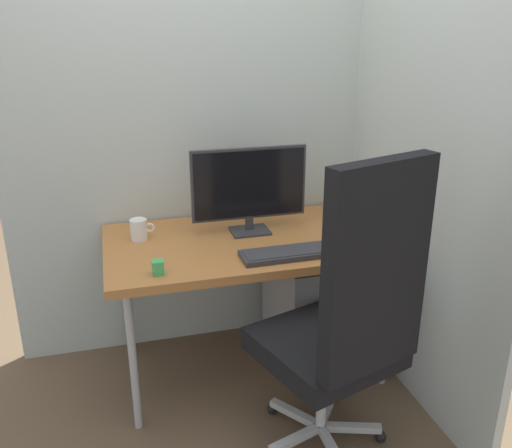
% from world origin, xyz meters
% --- Properties ---
extents(ground_plane, '(8.00, 8.00, 0.00)m').
position_xyz_m(ground_plane, '(0.00, 0.00, 0.00)').
color(ground_plane, brown).
extents(wall_back, '(2.30, 0.04, 2.80)m').
position_xyz_m(wall_back, '(0.00, 0.41, 1.40)').
color(wall_back, '#B7C1BC').
rests_on(wall_back, ground_plane).
extents(wall_side_right, '(0.04, 1.70, 2.80)m').
position_xyz_m(wall_side_right, '(0.71, -0.13, 1.40)').
color(wall_side_right, '#B7C1BC').
rests_on(wall_side_right, ground_plane).
extents(desk, '(1.37, 0.76, 0.73)m').
position_xyz_m(desk, '(0.00, 0.00, 0.68)').
color(desk, '#B27038').
rests_on(desk, ground_plane).
extents(office_chair, '(0.62, 0.64, 1.29)m').
position_xyz_m(office_chair, '(0.19, -0.70, 0.66)').
color(office_chair, black).
rests_on(office_chair, ground_plane).
extents(filing_cabinet, '(0.45, 0.54, 0.61)m').
position_xyz_m(filing_cabinet, '(0.37, 0.02, 0.30)').
color(filing_cabinet, '#9EA0A5').
rests_on(filing_cabinet, ground_plane).
extents(monitor, '(0.56, 0.15, 0.42)m').
position_xyz_m(monitor, '(0.02, 0.09, 0.96)').
color(monitor, '#333338').
rests_on(monitor, desk).
extents(keyboard, '(0.42, 0.16, 0.03)m').
position_xyz_m(keyboard, '(0.10, -0.25, 0.74)').
color(keyboard, '#333338').
rests_on(keyboard, desk).
extents(mouse, '(0.07, 0.11, 0.04)m').
position_xyz_m(mouse, '(0.44, -0.23, 0.75)').
color(mouse, '#9EA0A5').
rests_on(mouse, desk).
extents(pen_holder, '(0.08, 0.08, 0.16)m').
position_xyz_m(pen_holder, '(0.51, 0.23, 0.78)').
color(pen_holder, '#9EA0A5').
rests_on(pen_holder, desk).
extents(notebook, '(0.17, 0.21, 0.02)m').
position_xyz_m(notebook, '(0.52, 0.02, 0.74)').
color(notebook, silver).
rests_on(notebook, desk).
extents(coffee_mug, '(0.11, 0.08, 0.10)m').
position_xyz_m(coffee_mug, '(-0.51, 0.13, 0.78)').
color(coffee_mug, white).
rests_on(coffee_mug, desk).
extents(desk_clamp_accessory, '(0.05, 0.05, 0.06)m').
position_xyz_m(desk_clamp_accessory, '(-0.47, -0.28, 0.76)').
color(desk_clamp_accessory, '#3FAD59').
rests_on(desk_clamp_accessory, desk).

